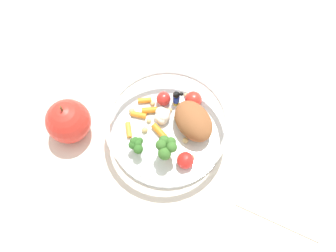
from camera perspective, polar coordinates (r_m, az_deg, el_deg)
The scene contains 4 objects.
ground_plane at distance 0.68m, azimuth -1.50°, elevation -0.59°, with size 2.40×2.40×0.00m, color silver.
food_container at distance 0.65m, azimuth 0.70°, elevation 0.11°, with size 0.23×0.23×0.07m.
loose_apple at distance 0.67m, azimuth -15.82°, elevation 0.74°, with size 0.08×0.08×0.09m.
folded_napkin at distance 0.67m, azimuth 18.58°, elevation -10.44°, with size 0.15×0.11×0.01m, color silver.
Camera 1 is at (0.17, -0.25, 0.61)m, focal length 37.70 mm.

